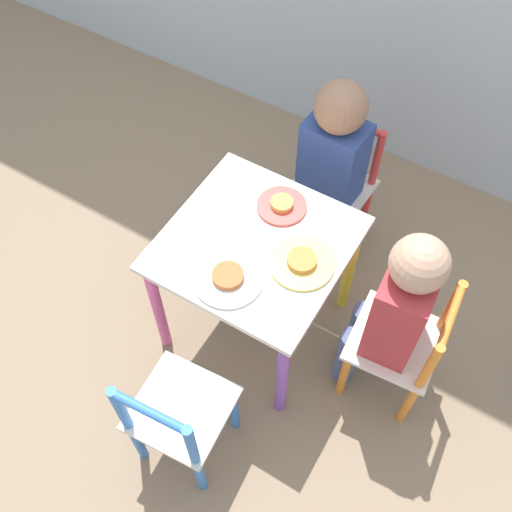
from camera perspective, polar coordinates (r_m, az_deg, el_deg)
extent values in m
plane|color=#8C755B|center=(2.16, 0.00, -6.27)|extent=(6.00, 6.00, 0.00)
cube|color=silver|center=(1.75, 0.00, 1.18)|extent=(0.52, 0.52, 0.02)
cylinder|color=#E5599E|center=(1.94, -9.33, -4.94)|extent=(0.04, 0.04, 0.47)
cylinder|color=#8E51BC|center=(1.81, 2.51, -11.49)|extent=(0.04, 0.04, 0.47)
cylinder|color=teal|center=(2.13, -2.10, 4.19)|extent=(0.04, 0.04, 0.47)
cylinder|color=yellow|center=(2.02, 8.92, -1.09)|extent=(0.04, 0.04, 0.47)
cube|color=silver|center=(1.86, 13.16, -7.84)|extent=(0.28, 0.28, 0.02)
cylinder|color=orange|center=(2.04, 10.60, -6.09)|extent=(0.03, 0.03, 0.27)
cylinder|color=orange|center=(1.94, 8.38, -11.06)|extent=(0.03, 0.03, 0.27)
cylinder|color=orange|center=(2.04, 16.17, -8.31)|extent=(0.03, 0.03, 0.27)
cylinder|color=orange|center=(1.95, 14.30, -13.42)|extent=(0.03, 0.03, 0.27)
cylinder|color=orange|center=(1.82, 18.07, -4.65)|extent=(0.03, 0.03, 0.25)
cylinder|color=orange|center=(1.71, 16.12, -10.23)|extent=(0.03, 0.03, 0.25)
cylinder|color=orange|center=(1.67, 18.10, -5.53)|extent=(0.04, 0.21, 0.02)
cube|color=silver|center=(2.17, 7.14, 6.35)|extent=(0.28, 0.28, 0.02)
cylinder|color=#DB3D38|center=(2.24, 3.07, 3.51)|extent=(0.03, 0.03, 0.27)
cylinder|color=#DB3D38|center=(2.19, 7.73, 0.99)|extent=(0.03, 0.03, 0.27)
cylinder|color=#DB3D38|center=(2.36, 5.88, 6.83)|extent=(0.03, 0.03, 0.27)
cylinder|color=#DB3D38|center=(2.31, 10.37, 4.51)|extent=(0.03, 0.03, 0.27)
cylinder|color=#DB3D38|center=(2.18, 6.48, 11.37)|extent=(0.03, 0.03, 0.25)
cylinder|color=#DB3D38|center=(2.12, 11.44, 8.95)|extent=(0.03, 0.03, 0.25)
cylinder|color=#DB3D38|center=(2.07, 9.35, 12.43)|extent=(0.21, 0.04, 0.02)
cube|color=silver|center=(1.75, -7.11, -14.19)|extent=(0.28, 0.28, 0.02)
cylinder|color=#387AD1|center=(1.88, -2.11, -14.40)|extent=(0.03, 0.03, 0.27)
cylinder|color=#387AD1|center=(1.93, -7.80, -11.65)|extent=(0.03, 0.03, 0.27)
cylinder|color=#387AD1|center=(1.83, -5.38, -19.93)|extent=(0.03, 0.03, 0.27)
cylinder|color=#387AD1|center=(1.88, -11.24, -16.88)|extent=(0.03, 0.03, 0.27)
cylinder|color=#387AD1|center=(1.58, -6.15, -17.56)|extent=(0.03, 0.03, 0.25)
cylinder|color=#387AD1|center=(1.64, -12.75, -14.08)|extent=(0.03, 0.03, 0.25)
cylinder|color=#387AD1|center=(1.50, -10.16, -14.40)|extent=(0.21, 0.04, 0.02)
cylinder|color=#4C608E|center=(2.01, 9.70, -7.11)|extent=(0.07, 0.07, 0.28)
cylinder|color=#4C608E|center=(1.96, 8.64, -9.45)|extent=(0.07, 0.07, 0.28)
cube|color=#B23338|center=(1.71, 13.63, -4.99)|extent=(0.15, 0.21, 0.33)
sphere|color=tan|center=(1.52, 15.32, -0.72)|extent=(0.15, 0.15, 0.15)
cylinder|color=#7A6B5B|center=(2.21, 4.10, 2.74)|extent=(0.07, 0.07, 0.28)
cylinder|color=#7A6B5B|center=(2.19, 6.31, 1.54)|extent=(0.07, 0.07, 0.28)
cube|color=#2D478E|center=(2.03, 7.34, 9.04)|extent=(0.21, 0.15, 0.32)
sphere|color=#A37556|center=(1.87, 8.09, 13.84)|extent=(0.17, 0.17, 0.17)
cylinder|color=#EADB66|center=(1.70, 4.37, -0.67)|extent=(0.19, 0.19, 0.01)
cylinder|color=#D6843D|center=(1.68, 4.40, -0.40)|extent=(0.08, 0.08, 0.02)
cylinder|color=#E54C47|center=(1.82, 2.46, 4.77)|extent=(0.15, 0.15, 0.01)
cylinder|color=gold|center=(1.81, 2.48, 5.05)|extent=(0.07, 0.07, 0.02)
cylinder|color=white|center=(1.67, -2.68, -2.14)|extent=(0.20, 0.20, 0.01)
cylinder|color=#CC6633|center=(1.65, -2.70, -1.88)|extent=(0.09, 0.09, 0.02)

